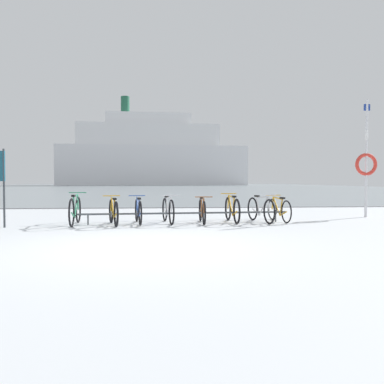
# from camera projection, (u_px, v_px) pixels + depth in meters

# --- Properties ---
(ground) EXTENTS (80.00, 132.00, 0.08)m
(ground) POSITION_uv_depth(u_px,v_px,m) (159.00, 188.00, 60.70)
(ground) COLOR silver
(bike_rack) EXTENTS (5.71, 0.48, 0.31)m
(bike_rack) POSITION_uv_depth(u_px,v_px,m) (185.00, 213.00, 10.87)
(bike_rack) COLOR #4C5156
(bike_rack) RESTS_ON ground
(bicycle_0) EXTENTS (0.46, 1.77, 0.85)m
(bicycle_0) POSITION_uv_depth(u_px,v_px,m) (75.00, 210.00, 10.47)
(bicycle_0) COLOR black
(bicycle_0) RESTS_ON ground
(bicycle_1) EXTENTS (0.56, 1.64, 0.76)m
(bicycle_1) POSITION_uv_depth(u_px,v_px,m) (113.00, 212.00, 10.47)
(bicycle_1) COLOR black
(bicycle_1) RESTS_ON ground
(bicycle_2) EXTENTS (0.46, 1.59, 0.76)m
(bicycle_2) POSITION_uv_depth(u_px,v_px,m) (138.00, 211.00, 10.83)
(bicycle_2) COLOR black
(bicycle_2) RESTS_ON ground
(bicycle_3) EXTENTS (0.46, 1.71, 0.79)m
(bicycle_3) POSITION_uv_depth(u_px,v_px,m) (168.00, 210.00, 10.92)
(bicycle_3) COLOR black
(bicycle_3) RESTS_ON ground
(bicycle_4) EXTENTS (0.46, 1.71, 0.75)m
(bicycle_4) POSITION_uv_depth(u_px,v_px,m) (202.00, 211.00, 10.94)
(bicycle_4) COLOR black
(bicycle_4) RESTS_ON ground
(bicycle_5) EXTENTS (0.46, 1.76, 0.80)m
(bicycle_5) POSITION_uv_depth(u_px,v_px,m) (232.00, 209.00, 11.19)
(bicycle_5) COLOR black
(bicycle_5) RESTS_ON ground
(bicycle_6) EXTENTS (0.50, 1.74, 0.79)m
(bicycle_6) POSITION_uv_depth(u_px,v_px,m) (261.00, 209.00, 11.18)
(bicycle_6) COLOR black
(bicycle_6) RESTS_ON ground
(bicycle_7) EXTENTS (0.46, 1.59, 0.74)m
(bicycle_7) POSITION_uv_depth(u_px,v_px,m) (279.00, 209.00, 11.39)
(bicycle_7) COLOR black
(bicycle_7) RESTS_ON ground
(rescue_post) EXTENTS (0.72, 0.11, 3.73)m
(rescue_post) POSITION_uv_depth(u_px,v_px,m) (366.00, 161.00, 12.69)
(rescue_post) COLOR silver
(rescue_post) RESTS_ON ground
(ferry_ship) EXTENTS (43.69, 13.62, 20.72)m
(ferry_ship) POSITION_uv_depth(u_px,v_px,m) (152.00, 156.00, 94.53)
(ferry_ship) COLOR white
(ferry_ship) RESTS_ON ground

